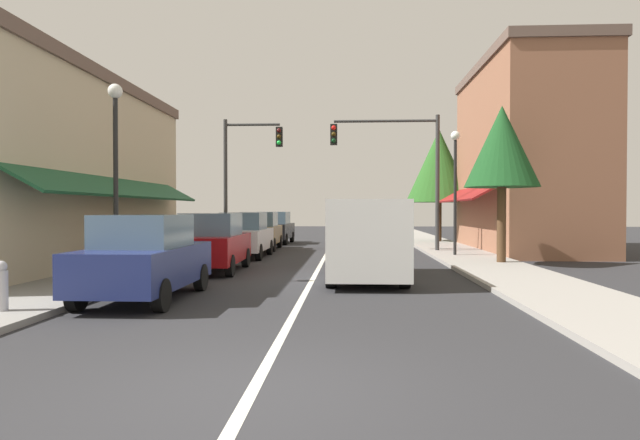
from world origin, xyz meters
name	(u,v)px	position (x,y,z in m)	size (l,w,h in m)	color
ground_plane	(326,254)	(0.00, 18.00, 0.00)	(80.00, 80.00, 0.00)	#28282B
sidewalk_left	(199,252)	(-5.50, 18.00, 0.06)	(2.60, 56.00, 0.12)	gray
sidewalk_right	(457,253)	(5.50, 18.00, 0.06)	(2.60, 56.00, 0.12)	gray
lane_center_stripe	(326,254)	(0.00, 18.00, 0.00)	(0.14, 52.00, 0.01)	silver
storefront_left_block	(33,170)	(-9.31, 12.00, 3.18)	(6.34, 14.20, 6.35)	#BCAD8E
storefront_right_block	(524,157)	(8.86, 20.00, 4.26)	(5.44, 10.20, 8.51)	#8E5B42
parked_car_nearest_left	(145,258)	(-3.23, 5.66, 0.88)	(1.79, 4.10, 1.77)	navy
parked_car_second_left	(212,243)	(-3.16, 11.00, 0.88)	(1.87, 4.14, 1.77)	maroon
parked_car_third_left	(245,235)	(-3.15, 16.07, 0.88)	(1.79, 4.11, 1.77)	silver
parked_car_far_left	(260,231)	(-3.25, 20.38, 0.88)	(1.84, 4.13, 1.77)	brown
parked_car_distant_left	(275,228)	(-3.19, 25.12, 0.88)	(1.87, 4.14, 1.77)	black
van_in_lane	(365,237)	(1.42, 9.29, 1.15)	(2.03, 5.19, 2.12)	silver
traffic_signal_mast_arm	(401,160)	(3.23, 18.80, 4.06)	(4.75, 0.50, 6.00)	#333333
traffic_signal_left_corner	(243,165)	(-3.95, 20.02, 3.96)	(2.79, 0.50, 6.08)	#333333
street_lamp_left_near	(116,150)	(-4.85, 8.01, 3.36)	(0.36, 0.36, 5.01)	black
street_lamp_right_mid	(455,173)	(5.09, 16.32, 3.31)	(0.36, 0.36, 4.94)	black
tree_right_near	(502,147)	(6.08, 13.36, 3.96)	(2.48, 2.48, 5.37)	#4C331E
tree_right_far	(439,166)	(5.97, 25.84, 4.33)	(3.70, 3.70, 6.38)	#4C331E
fire_hydrant	(1,286)	(-5.04, 3.70, 0.55)	(0.22, 0.22, 0.87)	#B2B2B7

